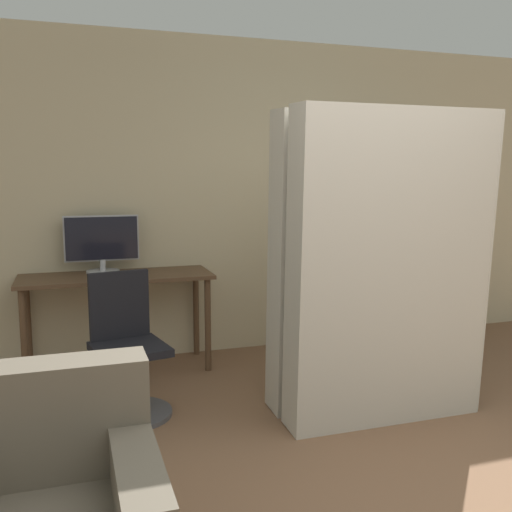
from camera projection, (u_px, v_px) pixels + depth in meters
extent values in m
cube|color=#C6B793|center=(245.00, 198.00, 5.01)|extent=(8.00, 0.06, 2.70)
cube|color=brown|center=(116.00, 277.00, 4.45)|extent=(1.47, 0.56, 0.03)
cylinder|color=brown|center=(24.00, 340.00, 4.09)|extent=(0.05, 0.05, 0.75)
cylinder|color=brown|center=(208.00, 325.00, 4.51)|extent=(0.05, 0.05, 0.75)
cylinder|color=brown|center=(28.00, 325.00, 4.51)|extent=(0.05, 0.05, 0.75)
cylinder|color=brown|center=(196.00, 312.00, 4.92)|extent=(0.05, 0.05, 0.75)
cylinder|color=#B7B7BC|center=(103.00, 272.00, 4.54)|extent=(0.26, 0.26, 0.02)
cylinder|color=#B7B7BC|center=(103.00, 265.00, 4.54)|extent=(0.04, 0.04, 0.09)
cube|color=#B7B7BC|center=(102.00, 238.00, 4.51)|extent=(0.58, 0.02, 0.36)
cube|color=black|center=(102.00, 238.00, 4.51)|extent=(0.55, 0.03, 0.34)
cylinder|color=#4C4C51|center=(132.00, 414.00, 3.69)|extent=(0.52, 0.52, 0.03)
cylinder|color=#4C4C51|center=(131.00, 383.00, 3.66)|extent=(0.05, 0.05, 0.39)
cube|color=black|center=(130.00, 349.00, 3.63)|extent=(0.52, 0.52, 0.05)
cube|color=black|center=(119.00, 305.00, 3.77)|extent=(0.40, 0.12, 0.45)
cube|color=brown|center=(382.00, 241.00, 5.29)|extent=(0.02, 0.31, 1.88)
cube|color=brown|center=(442.00, 239.00, 5.49)|extent=(0.02, 0.31, 1.88)
cube|color=brown|center=(404.00, 238.00, 5.53)|extent=(0.67, 0.02, 1.88)
cube|color=brown|center=(409.00, 335.00, 5.52)|extent=(0.63, 0.27, 0.02)
cube|color=brown|center=(411.00, 288.00, 5.46)|extent=(0.63, 0.27, 0.02)
cube|color=brown|center=(412.00, 240.00, 5.39)|extent=(0.63, 0.27, 0.02)
cube|color=brown|center=(414.00, 190.00, 5.33)|extent=(0.63, 0.27, 0.02)
cube|color=brown|center=(416.00, 140.00, 5.26)|extent=(0.63, 0.27, 0.02)
cube|color=red|center=(384.00, 317.00, 5.40)|extent=(0.03, 0.22, 0.39)
cube|color=red|center=(384.00, 317.00, 5.47)|extent=(0.04, 0.16, 0.37)
cube|color=red|center=(391.00, 318.00, 5.43)|extent=(0.03, 0.17, 0.36)
cube|color=teal|center=(396.00, 318.00, 5.43)|extent=(0.03, 0.22, 0.35)
cube|color=#287A38|center=(387.00, 276.00, 5.30)|extent=(0.03, 0.15, 0.27)
cube|color=red|center=(388.00, 268.00, 5.35)|extent=(0.02, 0.20, 0.40)
cube|color=gold|center=(391.00, 272.00, 5.37)|extent=(0.03, 0.21, 0.32)
cube|color=teal|center=(396.00, 272.00, 5.37)|extent=(0.04, 0.22, 0.32)
cube|color=#7A2D84|center=(398.00, 270.00, 5.40)|extent=(0.03, 0.20, 0.34)
cube|color=#287A38|center=(402.00, 268.00, 5.41)|extent=(0.03, 0.23, 0.37)
cube|color=#7A2D84|center=(408.00, 269.00, 5.38)|extent=(0.04, 0.19, 0.37)
cube|color=#287A38|center=(412.00, 273.00, 5.38)|extent=(0.02, 0.16, 0.30)
cube|color=silver|center=(386.00, 219.00, 5.28)|extent=(0.04, 0.17, 0.39)
cube|color=gold|center=(390.00, 218.00, 5.27)|extent=(0.02, 0.21, 0.41)
cube|color=brown|center=(392.00, 221.00, 5.32)|extent=(0.04, 0.20, 0.35)
cube|color=red|center=(397.00, 218.00, 5.32)|extent=(0.02, 0.21, 0.40)
cube|color=gold|center=(398.00, 220.00, 5.36)|extent=(0.04, 0.19, 0.36)
cube|color=brown|center=(404.00, 219.00, 5.32)|extent=(0.02, 0.19, 0.39)
cube|color=brown|center=(405.00, 221.00, 5.38)|extent=(0.04, 0.16, 0.33)
cube|color=#1E4C9E|center=(411.00, 223.00, 5.35)|extent=(0.03, 0.22, 0.30)
cube|color=#1E4C9E|center=(390.00, 168.00, 5.18)|extent=(0.04, 0.17, 0.39)
cube|color=brown|center=(391.00, 169.00, 5.22)|extent=(0.03, 0.23, 0.38)
cube|color=red|center=(394.00, 173.00, 5.25)|extent=(0.02, 0.19, 0.31)
cube|color=brown|center=(397.00, 174.00, 5.26)|extent=(0.02, 0.20, 0.29)
cube|color=brown|center=(404.00, 171.00, 5.22)|extent=(0.04, 0.19, 0.35)
cube|color=silver|center=(403.00, 173.00, 5.31)|extent=(0.02, 0.18, 0.31)
cube|color=#1E4C9E|center=(411.00, 172.00, 5.25)|extent=(0.02, 0.20, 0.33)
cube|color=#232328|center=(415.00, 169.00, 5.25)|extent=(0.03, 0.17, 0.37)
cube|color=#1E4C9E|center=(416.00, 167.00, 5.29)|extent=(0.03, 0.19, 0.41)
cube|color=beige|center=(390.00, 269.00, 3.50)|extent=(1.29, 0.34, 1.95)
cube|color=beige|center=(477.00, 264.00, 3.69)|extent=(0.01, 0.34, 1.91)
cube|color=beige|center=(365.00, 262.00, 3.79)|extent=(1.29, 0.34, 1.95)
cube|color=beige|center=(446.00, 258.00, 3.99)|extent=(0.01, 0.34, 1.91)
cube|color=#665B4C|center=(34.00, 421.00, 2.16)|extent=(0.85, 0.20, 0.45)
cube|color=#665B4C|center=(136.00, 477.00, 2.00)|extent=(0.16, 0.80, 0.20)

